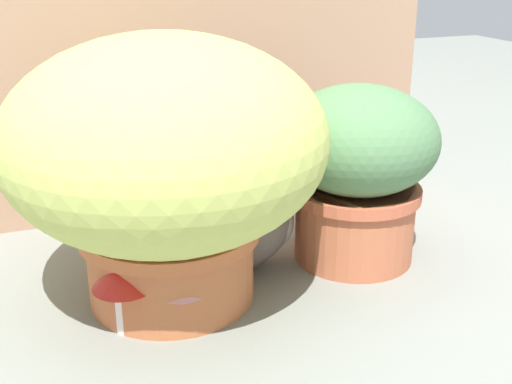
{
  "coord_description": "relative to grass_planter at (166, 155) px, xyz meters",
  "views": [
    {
      "loc": [
        -0.38,
        -1.07,
        0.64
      ],
      "look_at": [
        0.07,
        0.07,
        0.18
      ],
      "focal_mm": 46.32,
      "sensor_mm": 36.0,
      "label": 1
    }
  ],
  "objects": [
    {
      "name": "cat",
      "position": [
        0.16,
        0.07,
        -0.17
      ],
      "size": [
        0.38,
        0.18,
        0.32
      ],
      "color": "#5F574E",
      "rests_on": "ground"
    },
    {
      "name": "ground_plane",
      "position": [
        0.11,
        -0.04,
        -0.29
      ],
      "size": [
        6.0,
        6.0,
        0.0
      ],
      "primitive_type": "plane",
      "color": "gray"
    },
    {
      "name": "leafy_planter",
      "position": [
        0.41,
        0.02,
        -0.08
      ],
      "size": [
        0.33,
        0.33,
        0.38
      ],
      "color": "#B96341",
      "rests_on": "ground"
    },
    {
      "name": "grass_planter",
      "position": [
        0.0,
        0.0,
        0.0
      ],
      "size": [
        0.59,
        0.59,
        0.5
      ],
      "color": "#B9653A",
      "rests_on": "ground"
    },
    {
      "name": "mushroom_ornament_pink",
      "position": [
        -0.01,
        -0.11,
        -0.2
      ],
      "size": [
        0.1,
        0.1,
        0.12
      ],
      "color": "silver",
      "rests_on": "ground"
    },
    {
      "name": "mushroom_ornament_red",
      "position": [
        -0.11,
        -0.09,
        -0.19
      ],
      "size": [
        0.11,
        0.11,
        0.14
      ],
      "color": "silver",
      "rests_on": "ground"
    },
    {
      "name": "cardboard_backdrop",
      "position": [
        0.18,
        0.45,
        0.19
      ],
      "size": [
        1.26,
        0.03,
        0.95
      ],
      "primitive_type": "cube",
      "color": "tan",
      "rests_on": "ground"
    }
  ]
}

